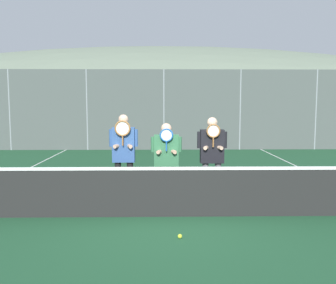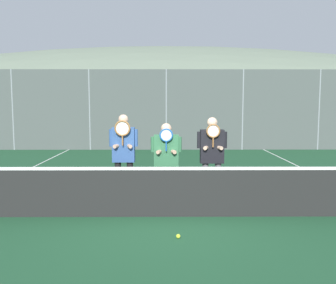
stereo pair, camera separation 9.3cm
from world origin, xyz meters
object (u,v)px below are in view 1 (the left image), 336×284
at_px(player_center_left, 166,156).
at_px(tennis_ball_on_court, 180,236).
at_px(car_far_left, 37,127).
at_px(car_center, 249,127).
at_px(player_center_right, 212,153).
at_px(car_left_of_center, 146,127).
at_px(player_leftmost, 124,152).

distance_m(player_center_left, tennis_ball_on_court, 2.20).
bearing_deg(car_far_left, car_center, -0.57).
relative_size(player_center_left, tennis_ball_on_court, 24.75).
bearing_deg(player_center_left, tennis_ball_on_court, -84.67).
relative_size(player_center_right, car_left_of_center, 0.38).
distance_m(player_leftmost, car_far_left, 12.32).
relative_size(player_leftmost, car_far_left, 0.40).
bearing_deg(car_center, tennis_ball_on_court, -107.65).
xyz_separation_m(car_left_of_center, car_center, (5.16, -0.25, 0.03)).
relative_size(car_far_left, tennis_ball_on_court, 68.86).
height_order(player_center_left, car_center, car_center).
height_order(car_far_left, car_left_of_center, car_far_left).
relative_size(player_center_right, car_center, 0.43).
relative_size(player_center_left, car_left_of_center, 0.36).
relative_size(player_leftmost, car_center, 0.44).
height_order(player_leftmost, player_center_left, player_leftmost).
bearing_deg(player_leftmost, player_center_right, 0.69).
relative_size(car_far_left, car_left_of_center, 1.00).
bearing_deg(car_center, player_center_left, -111.41).
bearing_deg(tennis_ball_on_court, player_leftmost, 118.28).
relative_size(player_leftmost, player_center_right, 1.03).
bearing_deg(car_left_of_center, tennis_ball_on_court, -85.46).
distance_m(player_center_right, car_left_of_center, 11.34).
xyz_separation_m(car_far_left, car_center, (10.57, -0.11, 0.01)).
relative_size(player_center_left, player_center_right, 0.93).
xyz_separation_m(player_center_right, car_center, (3.36, 10.95, -0.17)).
distance_m(player_center_right, car_far_left, 13.20).
xyz_separation_m(player_leftmost, car_far_left, (-5.40, 11.08, -0.21)).
bearing_deg(car_far_left, player_center_right, -56.89).
bearing_deg(player_center_left, player_leftmost, -179.62).
xyz_separation_m(car_far_left, car_left_of_center, (5.41, 0.14, -0.02)).
bearing_deg(car_far_left, tennis_ball_on_court, -63.67).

